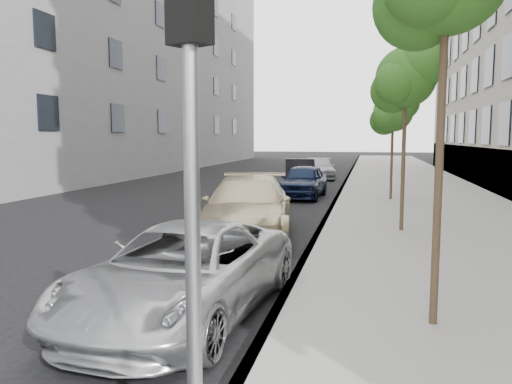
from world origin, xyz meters
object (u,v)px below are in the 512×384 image
(tree_mid, at_px, (407,77))
(sedan_black, at_px, (300,173))
(suv, at_px, (248,208))
(minivan, at_px, (184,271))
(sedan_rear, at_px, (320,168))
(signal_pole, at_px, (192,172))
(sedan_blue, at_px, (303,181))
(tree_far, at_px, (394,112))

(tree_mid, relative_size, sedan_black, 1.13)
(suv, bearing_deg, minivan, -94.12)
(sedan_rear, bearing_deg, signal_pole, -93.32)
(sedan_blue, bearing_deg, tree_mid, -61.91)
(sedan_black, bearing_deg, suv, -97.25)
(sedan_black, bearing_deg, signal_pole, -93.43)
(minivan, xyz_separation_m, sedan_black, (-0.93, 18.64, 0.05))
(tree_mid, bearing_deg, signal_pole, -100.87)
(tree_mid, xyz_separation_m, minivan, (-3.33, -6.58, -3.30))
(tree_mid, relative_size, suv, 0.91)
(tree_far, distance_m, signal_pole, 16.68)
(minivan, distance_m, suv, 5.47)
(tree_far, height_order, sedan_blue, tree_far)
(signal_pole, height_order, sedan_black, signal_pole)
(tree_far, height_order, suv, tree_far)
(sedan_blue, distance_m, sedan_black, 4.74)
(minivan, xyz_separation_m, sedan_blue, (-0.15, 13.96, 0.05))
(suv, distance_m, sedan_blue, 8.51)
(tree_far, bearing_deg, tree_mid, -90.00)
(minivan, relative_size, suv, 0.88)
(suv, distance_m, sedan_rear, 17.97)
(sedan_black, bearing_deg, tree_far, -62.04)
(tree_mid, xyz_separation_m, signal_pole, (-1.93, -10.03, -1.67))
(minivan, distance_m, sedan_rear, 23.43)
(minivan, height_order, sedan_black, sedan_black)
(signal_pole, relative_size, sedan_blue, 0.86)
(suv, height_order, sedan_rear, suv)
(tree_far, xyz_separation_m, signal_pole, (-1.93, -16.53, -1.14))
(suv, bearing_deg, signal_pole, -86.99)
(suv, height_order, sedan_blue, suv)
(sedan_blue, bearing_deg, tree_far, -11.38)
(tree_far, distance_m, minivan, 13.78)
(tree_mid, bearing_deg, tree_far, 90.00)
(minivan, bearing_deg, tree_mid, 68.86)
(signal_pole, xyz_separation_m, sedan_black, (-2.33, 22.10, -1.58))
(suv, distance_m, sedan_black, 13.20)
(tree_mid, height_order, sedan_black, tree_mid)
(tree_mid, distance_m, sedan_black, 13.20)
(signal_pole, bearing_deg, suv, 126.48)
(tree_mid, distance_m, signal_pole, 10.35)
(sedan_blue, bearing_deg, sedan_rear, 94.35)
(sedan_blue, distance_m, sedan_rear, 9.47)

